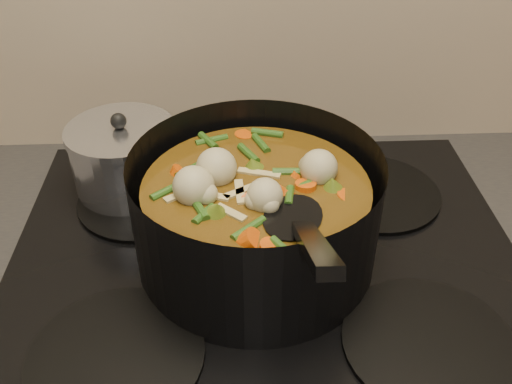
{
  "coord_description": "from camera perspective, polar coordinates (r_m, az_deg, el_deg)",
  "views": [
    {
      "loc": [
        -0.04,
        1.43,
        1.41
      ],
      "look_at": [
        -0.01,
        1.94,
        1.03
      ],
      "focal_mm": 40.0,
      "sensor_mm": 36.0,
      "label": 1
    }
  ],
  "objects": [
    {
      "name": "stovetop",
      "position": [
        0.7,
        1.02,
        -7.59
      ],
      "size": [
        0.62,
        0.54,
        0.03
      ],
      "color": "black",
      "rests_on": "counter"
    },
    {
      "name": "stockpot",
      "position": [
        0.66,
        0.03,
        -2.3
      ],
      "size": [
        0.33,
        0.41,
        0.21
      ],
      "rotation": [
        0.0,
        0.0,
        -0.21
      ],
      "color": "black",
      "rests_on": "stovetop"
    },
    {
      "name": "saucepan",
      "position": [
        0.8,
        -13.0,
        3.22
      ],
      "size": [
        0.15,
        0.15,
        0.12
      ],
      "rotation": [
        0.0,
        0.0,
        0.12
      ],
      "color": "silver",
      "rests_on": "stovetop"
    }
  ]
}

